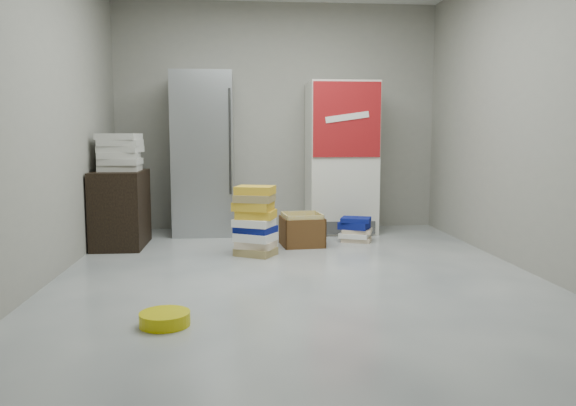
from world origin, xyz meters
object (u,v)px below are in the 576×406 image
(steel_fridge, at_px, (204,154))
(phonebook_stack_main, at_px, (255,221))
(coke_cooler, at_px, (341,158))
(wood_shelf, at_px, (121,209))
(cardboard_box, at_px, (302,232))

(steel_fridge, height_order, phonebook_stack_main, steel_fridge)
(steel_fridge, distance_m, coke_cooler, 1.65)
(steel_fridge, relative_size, phonebook_stack_main, 2.79)
(steel_fridge, bearing_deg, wood_shelf, -138.69)
(coke_cooler, bearing_deg, wood_shelf, -163.72)
(steel_fridge, relative_size, wood_shelf, 2.37)
(coke_cooler, xyz_separation_m, cardboard_box, (-0.57, -0.85, -0.76))
(steel_fridge, xyz_separation_m, wood_shelf, (-0.83, -0.73, -0.55))
(phonebook_stack_main, bearing_deg, wood_shelf, -178.93)
(phonebook_stack_main, bearing_deg, steel_fridge, 137.03)
(coke_cooler, distance_m, cardboard_box, 1.28)
(steel_fridge, bearing_deg, coke_cooler, -0.18)
(cardboard_box, bearing_deg, coke_cooler, 50.48)
(steel_fridge, xyz_separation_m, cardboard_box, (1.08, -0.86, -0.81))
(wood_shelf, height_order, phonebook_stack_main, wood_shelf)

